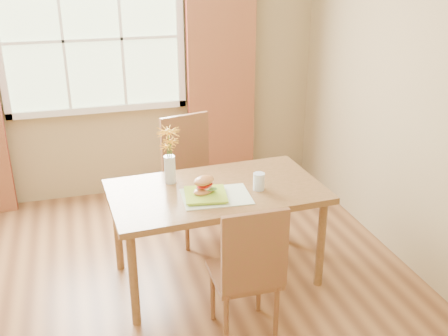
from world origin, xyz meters
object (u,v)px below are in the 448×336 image
flower_vase (169,150)px  croissant_sandwich (204,185)px  water_glass (259,182)px  chair_far (191,172)px  dining_table (216,198)px  chair_near (248,268)px

flower_vase → croissant_sandwich: bearing=-58.3°
water_glass → flower_vase: 0.66m
croissant_sandwich → flower_vase: flower_vase is taller
croissant_sandwich → chair_far: bearing=50.5°
dining_table → chair_far: bearing=88.8°
dining_table → flower_vase: size_ratio=3.66×
dining_table → chair_near: chair_near is taller
croissant_sandwich → flower_vase: bearing=88.6°
croissant_sandwich → chair_near: bearing=-112.9°
chair_near → chair_far: chair_far is taller
chair_far → flower_vase: (-0.26, -0.51, 0.40)m
chair_far → croissant_sandwich: (-0.09, -0.79, 0.24)m
croissant_sandwich → flower_vase: 0.37m
chair_near → flower_vase: size_ratio=2.28×
chair_near → croissant_sandwich: (-0.11, 0.61, 0.28)m
flower_vase → water_glass: bearing=-27.1°
chair_far → water_glass: chair_far is taller
water_glass → flower_vase: bearing=152.9°
chair_far → flower_vase: bearing=-130.1°
chair_near → croissant_sandwich: 0.68m
dining_table → chair_near: 0.71m
dining_table → water_glass: size_ratio=12.55×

